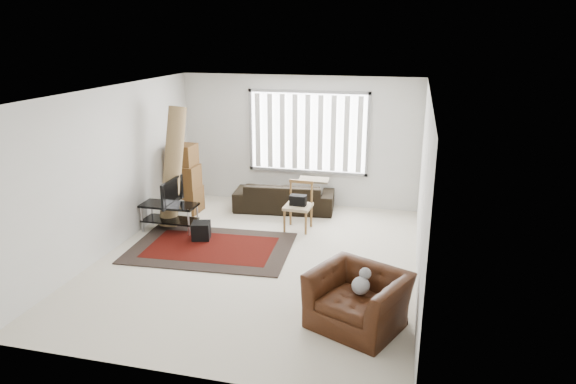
# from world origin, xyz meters

# --- Properties ---
(room) EXTENTS (6.00, 6.02, 2.71)m
(room) POSITION_xyz_m (0.03, 0.51, 1.76)
(room) COLOR beige
(room) RESTS_ON ground
(persian_rug) EXTENTS (2.79, 1.95, 0.02)m
(persian_rug) POSITION_xyz_m (-0.90, 0.24, 0.01)
(persian_rug) COLOR black
(persian_rug) RESTS_ON ground
(tv_stand) EXTENTS (1.03, 0.46, 0.51)m
(tv_stand) POSITION_xyz_m (-1.95, 0.85, 0.37)
(tv_stand) COLOR black
(tv_stand) RESTS_ON ground
(tv) EXTENTS (0.11, 0.83, 0.48)m
(tv) POSITION_xyz_m (-1.95, 0.85, 0.75)
(tv) COLOR black
(tv) RESTS_ON tv_stand
(subwoofer) EXTENTS (0.37, 0.37, 0.31)m
(subwoofer) POSITION_xyz_m (-1.21, 0.55, 0.18)
(subwoofer) COLOR black
(subwoofer) RESTS_ON persian_rug
(moving_boxes) EXTENTS (0.59, 0.54, 1.40)m
(moving_boxes) POSITION_xyz_m (-2.10, 1.89, 0.65)
(moving_boxes) COLOR brown
(moving_boxes) RESTS_ON ground
(white_flatpack) EXTENTS (0.51, 0.24, 0.64)m
(white_flatpack) POSITION_xyz_m (-2.14, 1.67, 0.32)
(white_flatpack) COLOR silver
(white_flatpack) RESTS_ON ground
(rolled_rug) EXTENTS (0.50, 0.89, 2.25)m
(rolled_rug) POSITION_xyz_m (-2.01, 1.22, 1.12)
(rolled_rug) COLOR olive
(rolled_rug) RESTS_ON ground
(sofa) EXTENTS (2.10, 1.07, 0.78)m
(sofa) POSITION_xyz_m (-0.17, 2.45, 0.39)
(sofa) COLOR black
(sofa) RESTS_ON ground
(side_chair) EXTENTS (0.50, 0.50, 0.90)m
(side_chair) POSITION_xyz_m (0.34, 1.48, 0.50)
(side_chair) COLOR tan
(side_chair) RESTS_ON ground
(armchair) EXTENTS (1.40, 1.33, 0.82)m
(armchair) POSITION_xyz_m (1.79, -1.56, 0.41)
(armchair) COLOR #391A0B
(armchair) RESTS_ON ground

